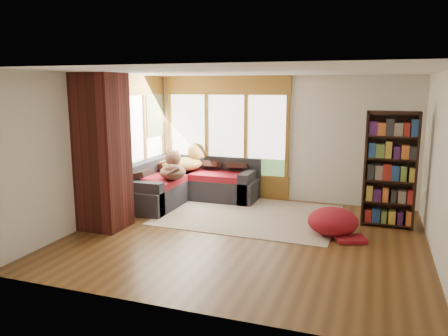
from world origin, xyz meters
The scene contains 17 objects.
floor centered at (0.00, 0.00, 0.00)m, with size 5.50×5.50×0.00m, color #4E3015.
ceiling centered at (0.00, 0.00, 2.60)m, with size 5.50×5.50×0.00m, color white.
wall_back centered at (0.00, 2.50, 1.30)m, with size 5.50×0.04×2.60m, color silver.
wall_front centered at (0.00, -2.50, 1.30)m, with size 5.50×0.04×2.60m, color silver.
wall_left centered at (-2.75, 0.00, 1.30)m, with size 0.04×5.00×2.60m, color silver.
wall_right centered at (2.75, 0.00, 1.30)m, with size 0.04×5.00×2.60m, color silver.
windows_back centered at (-1.20, 2.47, 1.35)m, with size 2.82×0.10×1.90m.
windows_left centered at (-2.72, 1.20, 1.35)m, with size 0.10×2.62×1.90m.
roller_blind centered at (-2.69, 2.03, 1.75)m, with size 0.03×0.72×0.90m, color #748656.
brick_chimney centered at (-2.40, -0.35, 1.30)m, with size 0.70×0.70×2.60m, color #471914.
sectional_sofa centered at (-1.95, 1.70, 0.30)m, with size 2.20×2.20×0.80m.
area_rug centered at (-0.28, 1.14, 0.01)m, with size 3.19×2.44×0.01m, color beige.
bookshelf centered at (2.14, 1.29, 0.99)m, with size 0.85×0.28×1.98m.
pouf centered at (1.31, 0.56, 0.23)m, with size 0.82×0.82×0.44m, color maroon.
dog_tan centered at (-1.96, 2.00, 0.80)m, with size 1.05×1.03×0.52m.
dog_brindle centered at (-1.89, 1.25, 0.77)m, with size 0.79×0.94×0.46m.
throw_pillows centered at (-1.86, 1.75, 0.76)m, with size 1.98×1.68×0.45m.
Camera 1 is at (1.89, -6.45, 2.39)m, focal length 35.00 mm.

